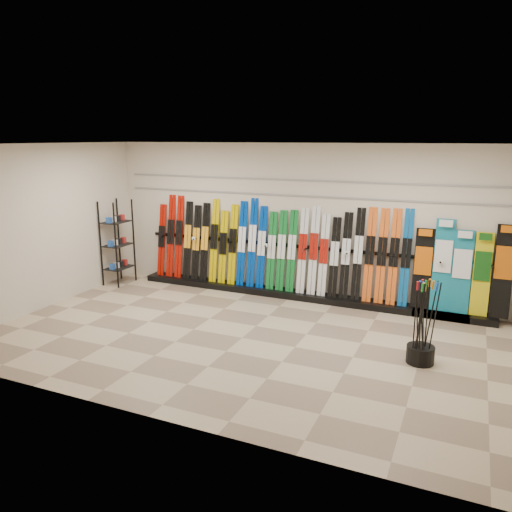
% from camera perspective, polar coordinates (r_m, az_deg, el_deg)
% --- Properties ---
extents(floor, '(8.00, 8.00, 0.00)m').
position_cam_1_polar(floor, '(8.02, -1.61, -9.34)').
color(floor, '#856F5C').
rests_on(floor, ground).
extents(back_wall, '(8.00, 0.00, 8.00)m').
position_cam_1_polar(back_wall, '(9.84, 4.57, 4.02)').
color(back_wall, beige).
rests_on(back_wall, floor).
extents(left_wall, '(0.00, 5.00, 5.00)m').
position_cam_1_polar(left_wall, '(9.93, -23.06, 3.07)').
color(left_wall, beige).
rests_on(left_wall, floor).
extents(ceiling, '(8.00, 8.00, 0.00)m').
position_cam_1_polar(ceiling, '(7.40, -1.76, 12.63)').
color(ceiling, silver).
rests_on(ceiling, back_wall).
extents(ski_rack_base, '(8.00, 0.40, 0.12)m').
position_cam_1_polar(ski_rack_base, '(9.91, 5.23, -4.50)').
color(ski_rack_base, black).
rests_on(ski_rack_base, floor).
extents(skis, '(5.38, 0.29, 1.80)m').
position_cam_1_polar(skis, '(9.97, 1.87, 0.95)').
color(skis, '#A60D02').
rests_on(skis, ski_rack_base).
extents(snowboards, '(1.60, 0.25, 1.61)m').
position_cam_1_polar(snowboards, '(9.31, 22.41, -1.50)').
color(snowboards, black).
rests_on(snowboards, ski_rack_base).
extents(accessory_rack, '(0.40, 0.60, 1.81)m').
position_cam_1_polar(accessory_rack, '(11.09, -15.56, 1.50)').
color(accessory_rack, black).
rests_on(accessory_rack, floor).
extents(pole_bin, '(0.39, 0.39, 0.25)m').
position_cam_1_polar(pole_bin, '(7.52, 18.26, -10.62)').
color(pole_bin, black).
rests_on(pole_bin, floor).
extents(ski_poles, '(0.33, 0.38, 1.18)m').
position_cam_1_polar(ski_poles, '(7.32, 18.48, -7.20)').
color(ski_poles, black).
rests_on(ski_poles, pole_bin).
extents(slatwall_rail_0, '(7.60, 0.02, 0.03)m').
position_cam_1_polar(slatwall_rail_0, '(9.76, 4.59, 6.90)').
color(slatwall_rail_0, gray).
rests_on(slatwall_rail_0, back_wall).
extents(slatwall_rail_1, '(7.60, 0.02, 0.03)m').
position_cam_1_polar(slatwall_rail_1, '(9.73, 4.62, 8.66)').
color(slatwall_rail_1, gray).
rests_on(slatwall_rail_1, back_wall).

